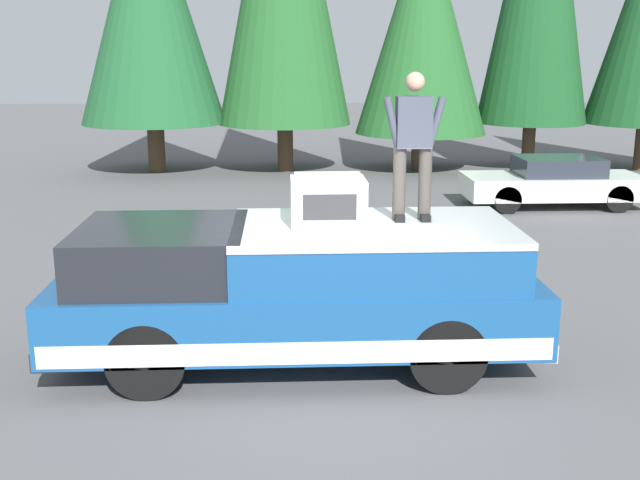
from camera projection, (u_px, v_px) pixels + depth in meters
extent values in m
plane|color=#565659|center=(327.00, 373.00, 8.80)|extent=(90.00, 90.00, 0.00)
cube|color=navy|center=(296.00, 305.00, 8.96)|extent=(2.00, 5.50, 0.70)
cube|color=silver|center=(296.00, 321.00, 9.01)|extent=(2.01, 5.39, 0.24)
cube|color=black|center=(162.00, 252.00, 8.74)|extent=(1.84, 1.87, 0.60)
cube|color=navy|center=(373.00, 253.00, 8.86)|extent=(1.92, 3.19, 0.52)
cube|color=#B7BABF|center=(373.00, 228.00, 8.78)|extent=(1.94, 3.19, 0.08)
cube|color=#232326|center=(63.00, 331.00, 8.90)|extent=(1.96, 0.16, 0.20)
cube|color=#B2B5BA|center=(523.00, 323.00, 9.15)|extent=(1.96, 0.16, 0.20)
cylinder|color=black|center=(147.00, 359.00, 8.13)|extent=(0.30, 0.84, 0.84)
cylinder|color=black|center=(169.00, 306.00, 9.78)|extent=(0.30, 0.84, 0.84)
cylinder|color=black|center=(447.00, 353.00, 8.28)|extent=(0.30, 0.84, 0.84)
cylinder|color=black|center=(419.00, 302.00, 9.93)|extent=(0.30, 0.84, 0.84)
cube|color=silver|center=(328.00, 202.00, 8.74)|extent=(0.64, 0.84, 0.52)
cube|color=#2D2D30|center=(330.00, 207.00, 8.42)|extent=(0.01, 0.59, 0.29)
cube|color=#99999E|center=(328.00, 177.00, 8.67)|extent=(0.58, 0.76, 0.04)
cylinder|color=#423D38|center=(425.00, 184.00, 8.93)|extent=(0.15, 0.15, 0.84)
cube|color=black|center=(424.00, 217.00, 8.98)|extent=(0.26, 0.11, 0.08)
cylinder|color=#423D38|center=(399.00, 184.00, 8.92)|extent=(0.15, 0.15, 0.84)
cube|color=black|center=(399.00, 217.00, 8.97)|extent=(0.26, 0.11, 0.08)
cube|color=#474C5B|center=(414.00, 122.00, 8.75)|extent=(0.24, 0.40, 0.58)
sphere|color=tan|center=(415.00, 82.00, 8.64)|extent=(0.22, 0.22, 0.22)
cylinder|color=#474C5B|center=(436.00, 122.00, 8.73)|extent=(0.09, 0.23, 0.58)
cylinder|color=#474C5B|center=(393.00, 123.00, 8.71)|extent=(0.09, 0.23, 0.58)
cube|color=white|center=(553.00, 186.00, 17.96)|extent=(1.64, 4.10, 0.50)
cube|color=#282D38|center=(558.00, 166.00, 17.86)|extent=(1.31, 1.89, 0.42)
cylinder|color=black|center=(507.00, 200.00, 17.25)|extent=(0.20, 0.62, 0.62)
cylinder|color=black|center=(490.00, 188.00, 18.65)|extent=(0.20, 0.62, 0.62)
cylinder|color=black|center=(619.00, 199.00, 17.37)|extent=(0.20, 0.62, 0.62)
cylinder|color=black|center=(594.00, 188.00, 18.76)|extent=(0.20, 0.62, 0.62)
cylinder|color=#4C3826|center=(528.00, 146.00, 23.68)|extent=(0.39, 0.39, 1.40)
cylinder|color=#4C3826|center=(419.00, 152.00, 23.39)|extent=(0.47, 0.47, 1.12)
cone|color=#235B28|center=(423.00, 23.00, 22.49)|extent=(3.88, 3.88, 6.37)
cylinder|color=#4C3826|center=(285.00, 147.00, 23.17)|extent=(0.47, 0.47, 1.42)
cylinder|color=#4C3826|center=(156.00, 148.00, 23.00)|extent=(0.50, 0.50, 1.46)
cone|color=#1E562D|center=(149.00, 0.00, 21.99)|extent=(4.20, 4.20, 6.96)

